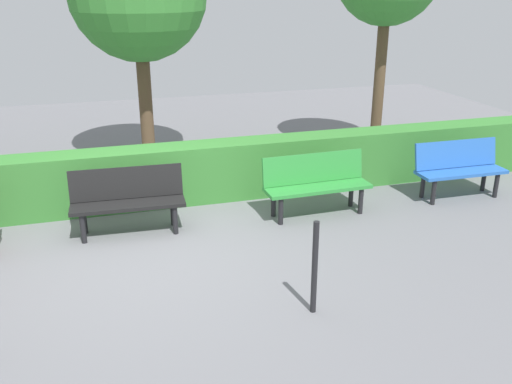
# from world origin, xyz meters

# --- Properties ---
(ground_plane) EXTENTS (19.50, 19.50, 0.00)m
(ground_plane) POSITION_xyz_m (0.00, 0.00, 0.00)
(ground_plane) COLOR slate
(bench_blue) EXTENTS (1.40, 0.48, 0.86)m
(bench_blue) POSITION_xyz_m (-4.83, -0.66, 0.48)
(bench_blue) COLOR blue
(bench_blue) RESTS_ON ground_plane
(bench_green) EXTENTS (1.54, 0.50, 0.86)m
(bench_green) POSITION_xyz_m (-2.46, -0.64, 0.48)
(bench_green) COLOR #2D8C38
(bench_green) RESTS_ON ground_plane
(bench_black) EXTENTS (1.49, 0.53, 0.86)m
(bench_black) POSITION_xyz_m (0.16, -0.76, 0.48)
(bench_black) COLOR black
(bench_black) RESTS_ON ground_plane
(hedge_row) EXTENTS (15.50, 0.52, 0.88)m
(hedge_row) POSITION_xyz_m (-1.10, -1.64, 0.44)
(hedge_row) COLOR #387F33
(hedge_row) RESTS_ON ground_plane
(railing_post_mid) EXTENTS (0.06, 0.06, 1.00)m
(railing_post_mid) POSITION_xyz_m (-1.47, 1.74, 0.50)
(railing_post_mid) COLOR black
(railing_post_mid) RESTS_ON ground_plane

